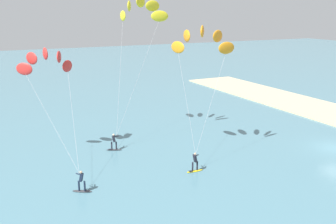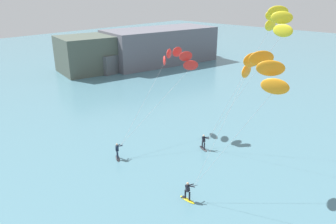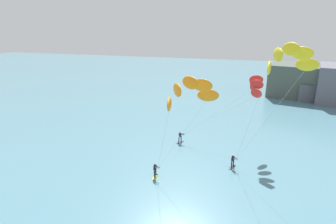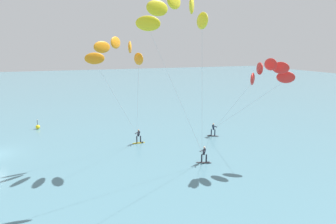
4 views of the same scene
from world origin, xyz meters
name	(u,v)px [view 3 (image 3 of 4)]	position (x,y,z in m)	size (l,w,h in m)	color
kitesurfer_nearshore	(188,95)	(5.48, 12.53, 10.27)	(6.73, 6.59, 11.93)	yellow
kitesurfer_mid_water	(287,64)	(13.24, 15.33, 12.86)	(7.05, 7.82, 14.62)	#333338
kitesurfer_far_out	(252,87)	(10.89, 25.35, 8.47)	(10.85, 5.20, 10.01)	#333338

